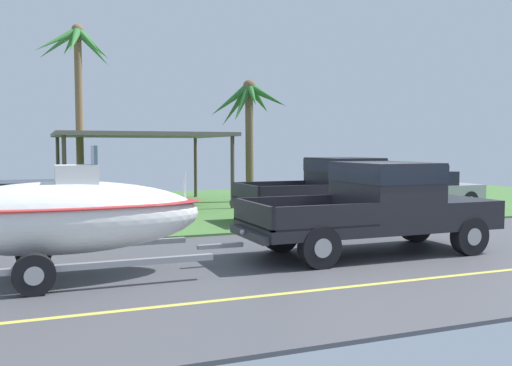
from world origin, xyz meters
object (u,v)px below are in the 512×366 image
pickup_truck_towing (384,203)px  boat_on_trailer (61,217)px  palm_tree_near_left (249,108)px  parked_sedan_near (420,191)px  parked_sedan_far (47,208)px  carport_awning (140,136)px  palm_tree_mid (78,64)px  parked_pickup_background (343,186)px

pickup_truck_towing → boat_on_trailer: bearing=180.0°
boat_on_trailer → palm_tree_near_left: bearing=55.4°
parked_sedan_near → parked_sedan_far: (-12.82, -1.24, 0.00)m
carport_awning → boat_on_trailer: bearing=-106.4°
carport_awning → palm_tree_mid: size_ratio=0.87×
pickup_truck_towing → palm_tree_near_left: (1.23, 11.22, 2.77)m
boat_on_trailer → parked_pickup_background: (8.45, 5.00, 0.00)m
boat_on_trailer → palm_tree_mid: 14.30m
parked_sedan_far → palm_tree_mid: bearing=79.8°
parked_pickup_background → parked_sedan_near: size_ratio=1.37×
parked_sedan_far → palm_tree_near_left: (7.86, 5.75, 3.16)m
boat_on_trailer → parked_sedan_far: (-0.12, 5.47, -0.39)m
parked_pickup_background → parked_sedan_far: parked_pickup_background is taller
carport_awning → palm_tree_mid: (-2.03, 2.09, 2.87)m
parked_pickup_background → palm_tree_near_left: bearing=96.5°
boat_on_trailer → pickup_truck_towing: bearing=-0.0°
parked_sedan_far → boat_on_trailer: bearing=-88.7°
parked_pickup_background → palm_tree_mid: (-7.12, 8.52, 4.46)m
parked_sedan_near → palm_tree_near_left: (-4.95, 4.52, 3.16)m
parked_sedan_near → carport_awning: 10.64m
parked_sedan_far → palm_tree_near_left: bearing=36.2°
parked_sedan_far → carport_awning: size_ratio=0.72×
parked_pickup_background → carport_awning: (-5.09, 6.43, 1.59)m
pickup_truck_towing → boat_on_trailer: 6.51m
parked_pickup_background → palm_tree_mid: bearing=129.9°
boat_on_trailer → carport_awning: carport_awning is taller
pickup_truck_towing → parked_sedan_near: (6.18, 6.70, -0.39)m
pickup_truck_towing → palm_tree_mid: 15.15m
parked_sedan_far → palm_tree_near_left: 10.24m
parked_sedan_far → palm_tree_near_left: size_ratio=0.90×
boat_on_trailer → palm_tree_near_left: size_ratio=1.20×
boat_on_trailer → parked_sedan_near: (12.70, 6.70, -0.40)m
boat_on_trailer → parked_sedan_near: 14.36m
parked_pickup_background → parked_sedan_near: 4.59m
boat_on_trailer → parked_pickup_background: size_ratio=0.99×
pickup_truck_towing → parked_pickup_background: (1.94, 5.00, 0.00)m
boat_on_trailer → palm_tree_near_left: palm_tree_near_left is taller
parked_pickup_background → palm_tree_mid: palm_tree_mid is taller
pickup_truck_towing → carport_awning: 11.96m
boat_on_trailer → parked_sedan_far: bearing=91.3°
parked_sedan_near → palm_tree_mid: (-11.36, 6.82, 4.86)m
boat_on_trailer → carport_awning: 12.02m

